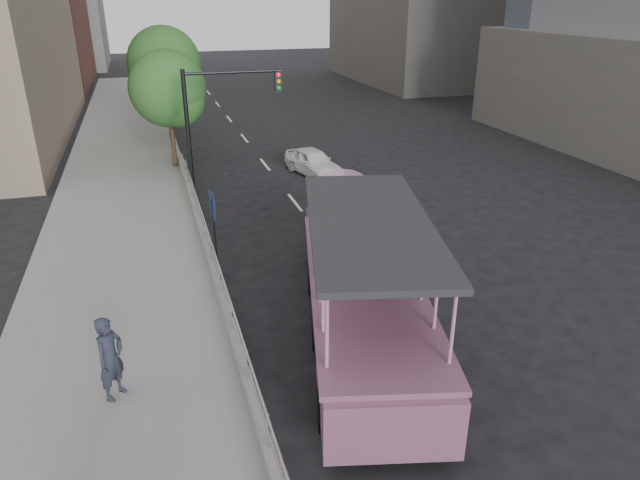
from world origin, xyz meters
TOP-DOWN VIEW (x-y plane):
  - ground at (0.00, 0.00)m, footprint 160.00×160.00m
  - sidewalk at (-5.75, 10.00)m, footprint 5.50×80.00m
  - kerb_wall at (-3.12, 2.00)m, footprint 0.24×30.00m
  - guardrail at (-3.12, 2.00)m, footprint 0.07×22.00m
  - duck_boat at (0.24, 0.45)m, footprint 4.86×10.61m
  - car at (2.85, 13.66)m, footprint 2.32×3.87m
  - pedestrian_near at (-5.75, -1.26)m, footprint 0.76×0.80m
  - parking_sign at (-2.93, 4.48)m, footprint 0.10×0.59m
  - traffic_signal at (-1.70, 12.50)m, footprint 4.20×0.32m
  - street_tree_near at (-3.30, 15.93)m, footprint 3.52×3.52m
  - street_tree_far at (-3.10, 21.93)m, footprint 3.97×3.97m

SIDE VIEW (x-z plane):
  - ground at x=0.00m, z-range 0.00..0.00m
  - sidewalk at x=-5.75m, z-range 0.00..0.30m
  - kerb_wall at x=-3.12m, z-range 0.30..0.66m
  - car at x=2.85m, z-range 0.00..1.23m
  - guardrail at x=-3.12m, z-range 0.79..1.50m
  - pedestrian_near at x=-5.75m, z-range 0.30..2.14m
  - duck_boat at x=0.24m, z-range -0.44..2.99m
  - parking_sign at x=-2.93m, z-range 0.35..2.97m
  - traffic_signal at x=-1.70m, z-range 0.90..6.10m
  - street_tree_near at x=-3.30m, z-range 0.96..6.68m
  - street_tree_far at x=-3.10m, z-range 1.08..7.53m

